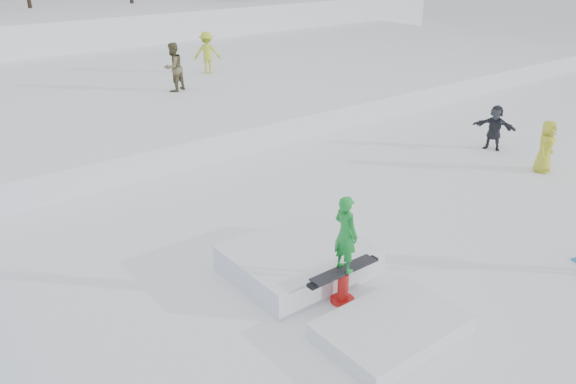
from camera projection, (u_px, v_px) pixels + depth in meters
ground at (331, 284)px, 10.78m from camera, size 120.00×120.00×0.00m
snow_midrise at (62, 97)px, 22.19m from camera, size 50.00×18.00×0.80m
walker_olive at (173, 67)px, 21.11m from camera, size 1.07×0.97×1.81m
walker_ygreen at (207, 53)px, 24.06m from camera, size 1.30×1.14×1.75m
spectator_yellow at (546, 146)px, 15.80m from camera, size 0.81×0.61×1.50m
spectator_dark at (495, 128)px, 17.54m from camera, size 0.88×1.38×1.42m
jib_rail_feature at (322, 274)px, 10.56m from camera, size 2.60×4.40×2.11m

